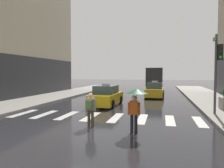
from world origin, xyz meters
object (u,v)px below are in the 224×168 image
object	(u,v)px
box_truck	(155,78)
taxi_second	(155,91)
traffic_light_pole	(218,63)
taxi_lead	(106,97)
pedestrian_with_umbrella	(136,99)
pedestrian_with_backpack	(90,107)

from	to	relation	value
box_truck	taxi_second	bearing A→B (deg)	-88.18
traffic_light_pole	taxi_lead	world-z (taller)	traffic_light_pole
traffic_light_pole	taxi_lead	distance (m)	8.51
traffic_light_pole	taxi_second	xyz separation A→B (m)	(-4.02, 9.86, -2.53)
box_truck	pedestrian_with_umbrella	distance (m)	23.31
traffic_light_pole	box_truck	distance (m)	19.02
taxi_lead	pedestrian_with_backpack	world-z (taller)	taxi_lead
taxi_lead	pedestrian_with_umbrella	xyz separation A→B (m)	(3.30, -7.60, 0.79)
traffic_light_pole	taxi_second	distance (m)	10.94
traffic_light_pole	pedestrian_with_backpack	world-z (taller)	traffic_light_pole
taxi_lead	box_truck	xyz separation A→B (m)	(3.35, 15.71, 1.13)
taxi_lead	taxi_second	size ratio (longest dim) A/B	1.00
taxi_second	box_truck	distance (m)	8.70
taxi_lead	box_truck	world-z (taller)	box_truck
box_truck	pedestrian_with_backpack	size ratio (longest dim) A/B	4.58
pedestrian_with_backpack	taxi_lead	bearing A→B (deg)	98.38
taxi_second	box_truck	world-z (taller)	box_truck
box_truck	taxi_lead	bearing A→B (deg)	-102.03
pedestrian_with_umbrella	box_truck	bearing A→B (deg)	89.88
taxi_lead	pedestrian_with_umbrella	distance (m)	8.32
box_truck	pedestrian_with_umbrella	xyz separation A→B (m)	(-0.05, -23.30, -0.34)
box_truck	pedestrian_with_backpack	distance (m)	22.91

